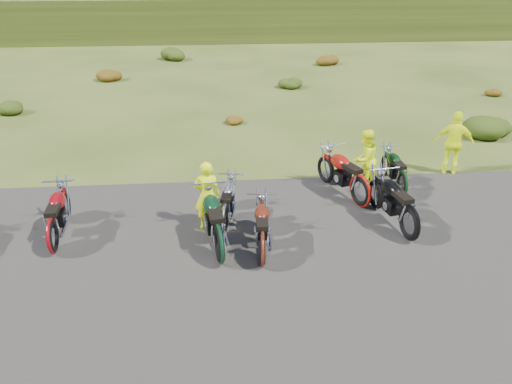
{
  "coord_description": "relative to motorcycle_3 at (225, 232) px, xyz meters",
  "views": [
    {
      "loc": [
        -1.03,
        -8.54,
        5.62
      ],
      "look_at": [
        -0.17,
        1.54,
        0.82
      ],
      "focal_mm": 35.0,
      "sensor_mm": 36.0,
      "label": 1
    }
  ],
  "objects": [
    {
      "name": "ground",
      "position": [
        0.89,
        -1.21,
        0.0
      ],
      "size": [
        300.0,
        300.0,
        0.0
      ],
      "primitive_type": "plane",
      "color": "#333D14",
      "rests_on": "ground"
    },
    {
      "name": "gravel_pad",
      "position": [
        0.89,
        -3.21,
        0.0
      ],
      "size": [
        20.0,
        12.0,
        0.04
      ],
      "primitive_type": "cube",
      "color": "black",
      "rests_on": "ground"
    },
    {
      "name": "hill_slope",
      "position": [
        0.89,
        48.79,
        0.0
      ],
      "size": [
        300.0,
        45.97,
        9.37
      ],
      "primitive_type": null,
      "rotation": [
        0.14,
        0.0,
        0.0
      ],
      "color": "#324216",
      "rests_on": "ground"
    },
    {
      "name": "shrub_1",
      "position": [
        -8.21,
        10.09,
        0.31
      ],
      "size": [
        1.03,
        1.03,
        0.61
      ],
      "primitive_type": "ellipsoid",
      "color": "#22380E",
      "rests_on": "ground"
    },
    {
      "name": "shrub_2",
      "position": [
        -5.31,
        15.39,
        0.38
      ],
      "size": [
        1.3,
        1.3,
        0.77
      ],
      "primitive_type": "ellipsoid",
      "color": "#64370C",
      "rests_on": "ground"
    },
    {
      "name": "shrub_3",
      "position": [
        -2.41,
        20.69,
        0.46
      ],
      "size": [
        1.56,
        1.56,
        0.92
      ],
      "primitive_type": "ellipsoid",
      "color": "#22380E",
      "rests_on": "ground"
    },
    {
      "name": "shrub_4",
      "position": [
        0.49,
        7.99,
        0.23
      ],
      "size": [
        0.77,
        0.77,
        0.45
      ],
      "primitive_type": "ellipsoid",
      "color": "#64370C",
      "rests_on": "ground"
    },
    {
      "name": "shrub_5",
      "position": [
        3.39,
        13.29,
        0.31
      ],
      "size": [
        1.03,
        1.03,
        0.61
      ],
      "primitive_type": "ellipsoid",
      "color": "#22380E",
      "rests_on": "ground"
    },
    {
      "name": "shrub_6",
      "position": [
        6.29,
        18.59,
        0.38
      ],
      "size": [
        1.3,
        1.3,
        0.77
      ],
      "primitive_type": "ellipsoid",
      "color": "#64370C",
      "rests_on": "ground"
    },
    {
      "name": "shrub_7",
      "position": [
        9.19,
        5.89,
        0.46
      ],
      "size": [
        1.56,
        1.56,
        0.92
      ],
      "primitive_type": "ellipsoid",
      "color": "#22380E",
      "rests_on": "ground"
    },
    {
      "name": "shrub_8",
      "position": [
        12.09,
        11.19,
        0.23
      ],
      "size": [
        0.77,
        0.77,
        0.45
      ],
      "primitive_type": "ellipsoid",
      "color": "#64370C",
      "rests_on": "ground"
    },
    {
      "name": "motorcycle_1",
      "position": [
        -3.56,
        -0.55,
        0.0
      ],
      "size": [
        0.87,
        2.19,
        1.12
      ],
      "primitive_type": null,
      "rotation": [
        0.0,
        0.0,
        1.64
      ],
      "color": "maroon",
      "rests_on": "ground"
    },
    {
      "name": "motorcycle_2",
      "position": [
        -0.14,
        -1.23,
        0.0
      ],
      "size": [
        1.11,
        2.41,
        1.22
      ],
      "primitive_type": null,
      "rotation": [
        0.0,
        0.0,
        1.72
      ],
      "color": "black",
      "rests_on": "ground"
    },
    {
      "name": "motorcycle_3",
      "position": [
        0.0,
        0.0,
        0.0
      ],
      "size": [
        0.93,
        1.95,
        0.98
      ],
      "primitive_type": null,
      "rotation": [
        0.0,
        0.0,
        1.4
      ],
      "color": "#B2B2B7",
      "rests_on": "ground"
    },
    {
      "name": "motorcycle_4",
      "position": [
        0.71,
        -1.4,
        0.0
      ],
      "size": [
        0.84,
        2.08,
        1.06
      ],
      "primitive_type": null,
      "rotation": [
        0.0,
        0.0,
        1.49
      ],
      "color": "#571A0E",
      "rests_on": "ground"
    },
    {
      "name": "motorcycle_5",
      "position": [
        3.95,
        -0.67,
        0.0
      ],
      "size": [
        1.15,
        2.37,
        1.19
      ],
      "primitive_type": null,
      "rotation": [
        0.0,
        0.0,
        1.75
      ],
      "color": "black",
      "rests_on": "ground"
    },
    {
      "name": "motorcycle_6",
      "position": [
        3.33,
        0.98,
        0.0
      ],
      "size": [
        1.54,
        2.44,
        1.21
      ],
      "primitive_type": null,
      "rotation": [
        0.0,
        0.0,
        1.93
      ],
      "color": "#96120A",
      "rests_on": "ground"
    },
    {
      "name": "motorcycle_7",
      "position": [
        4.57,
        1.46,
        0.0
      ],
      "size": [
        0.65,
        1.94,
        1.01
      ],
      "primitive_type": null,
      "rotation": [
        0.0,
        0.0,
        1.58
      ],
      "color": "black",
      "rests_on": "ground"
    },
    {
      "name": "person_middle",
      "position": [
        -0.37,
        0.21,
        0.8
      ],
      "size": [
        0.6,
        0.41,
        1.61
      ],
      "primitive_type": "imported",
      "rotation": [
        0.0,
        0.0,
        3.18
      ],
      "color": "#D9EE0C",
      "rests_on": "ground"
    },
    {
      "name": "person_right_a",
      "position": [
        3.71,
        2.05,
        0.8
      ],
      "size": [
        0.98,
        0.95,
        1.6
      ],
      "primitive_type": "imported",
      "rotation": [
        0.0,
        0.0,
        3.77
      ],
      "color": "#D9EE0C",
      "rests_on": "ground"
    },
    {
      "name": "person_right_b",
      "position": [
        6.46,
        2.81,
        0.89
      ],
      "size": [
        1.14,
        0.83,
        1.79
      ],
      "primitive_type": "imported",
      "rotation": [
        0.0,
        0.0,
        2.72
      ],
      "color": "#D9EE0C",
      "rests_on": "ground"
    }
  ]
}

